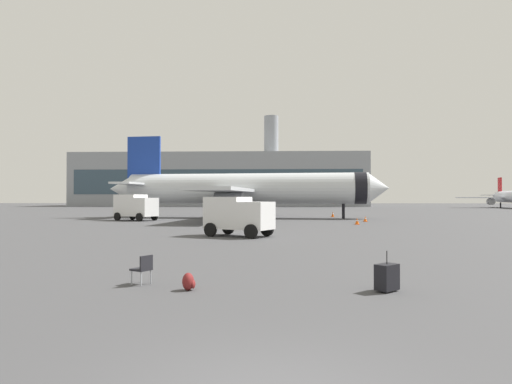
{
  "coord_description": "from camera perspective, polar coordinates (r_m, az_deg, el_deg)",
  "views": [
    {
      "loc": [
        0.08,
        -5.54,
        2.54
      ],
      "look_at": [
        -1.38,
        30.38,
        3.0
      ],
      "focal_mm": 31.5,
      "sensor_mm": 36.0,
      "label": 1
    }
  ],
  "objects": [
    {
      "name": "safety_cone_near",
      "position": [
        43.66,
        12.71,
        -3.63
      ],
      "size": [
        0.44,
        0.44,
        0.65
      ],
      "color": "#F2590C",
      "rests_on": "ground"
    },
    {
      "name": "rolling_suitcase",
      "position": [
        12.89,
        16.29,
        -10.32
      ],
      "size": [
        0.74,
        0.73,
        1.1
      ],
      "color": "black",
      "rests_on": "ground"
    },
    {
      "name": "airplane_taxiing",
      "position": [
        126.47,
        29.56,
        -0.53
      ],
      "size": [
        24.33,
        26.74,
        7.92
      ],
      "color": "silver",
      "rests_on": "ground"
    },
    {
      "name": "traveller_backpack",
      "position": [
        12.69,
        -8.54,
        -11.22
      ],
      "size": [
        0.36,
        0.4,
        0.48
      ],
      "color": "maroon",
      "rests_on": "ground"
    },
    {
      "name": "safety_cone_mid",
      "position": [
        60.06,
        9.72,
        -2.8
      ],
      "size": [
        0.44,
        0.44,
        0.74
      ],
      "color": "#F2590C",
      "rests_on": "ground"
    },
    {
      "name": "terminal_building",
      "position": [
        139.15,
        -4.38,
        1.51
      ],
      "size": [
        86.81,
        23.0,
        27.72
      ],
      "color": "gray",
      "rests_on": "ground"
    },
    {
      "name": "airplane_at_gate",
      "position": [
        56.34,
        -1.5,
        0.4
      ],
      "size": [
        35.77,
        32.33,
        10.5
      ],
      "color": "silver",
      "rests_on": "ground"
    },
    {
      "name": "cargo_van",
      "position": [
        29.6,
        -2.3,
        -2.85
      ],
      "size": [
        4.83,
        3.9,
        2.6
      ],
      "color": "white",
      "rests_on": "ground"
    },
    {
      "name": "gate_chair",
      "position": [
        13.71,
        -14.15,
        -9.29
      ],
      "size": [
        0.65,
        0.65,
        0.86
      ],
      "color": "black",
      "rests_on": "ground"
    },
    {
      "name": "service_truck",
      "position": [
        51.81,
        -15.05,
        -1.74
      ],
      "size": [
        5.27,
        4.24,
        2.9
      ],
      "color": "white",
      "rests_on": "ground"
    },
    {
      "name": "safety_cone_far",
      "position": [
        49.06,
        13.71,
        -3.34
      ],
      "size": [
        0.44,
        0.44,
        0.59
      ],
      "color": "#F2590C",
      "rests_on": "ground"
    }
  ]
}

